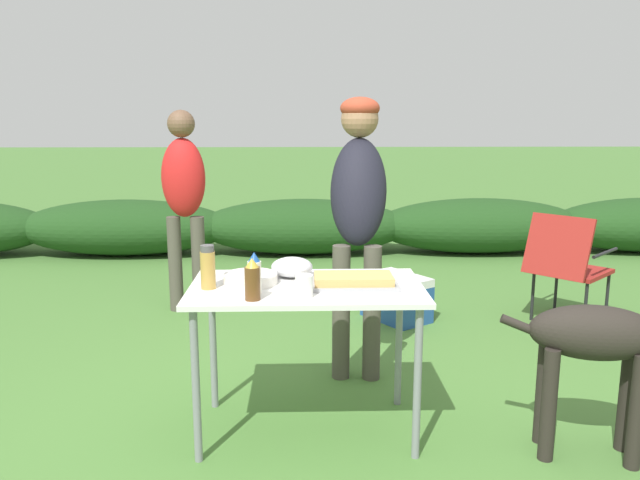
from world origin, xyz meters
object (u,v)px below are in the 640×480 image
object	(u,v)px
folding_table	(306,301)
dog	(606,344)
plate_stack	(251,279)
camp_chair_green_behind_table	(566,263)
spice_jar	(208,268)
paper_cup_stack	(304,286)
food_tray	(353,281)
mayo_bottle	(254,274)
cooler_box	(396,297)
mixing_bowl	(292,267)
beer_bottle	(252,280)
standing_person_in_navy_coat	(358,200)
standing_person_in_dark_puffer	(184,192)

from	to	relation	value
folding_table	dog	distance (m)	1.35
plate_stack	camp_chair_green_behind_table	size ratio (longest dim) A/B	0.31
spice_jar	camp_chair_green_behind_table	bearing A→B (deg)	34.08
paper_cup_stack	food_tray	bearing A→B (deg)	35.93
folding_table	mayo_bottle	bearing A→B (deg)	-150.18
folding_table	cooler_box	bearing A→B (deg)	67.78
mixing_bowl	beer_bottle	xyz separation A→B (m)	(-0.16, -0.40, 0.04)
mayo_bottle	standing_person_in_navy_coat	xyz separation A→B (m)	(0.54, 0.88, 0.22)
food_tray	dog	distance (m)	1.15
paper_cup_stack	beer_bottle	xyz separation A→B (m)	(-0.22, -0.04, 0.04)
spice_jar	standing_person_in_dark_puffer	xyz separation A→B (m)	(-0.48, 2.03, 0.11)
dog	beer_bottle	bearing A→B (deg)	-78.88
paper_cup_stack	spice_jar	size ratio (longest dim) A/B	0.49
plate_stack	paper_cup_stack	size ratio (longest dim) A/B	2.57
food_tray	beer_bottle	bearing A→B (deg)	-155.77
food_tray	mixing_bowl	distance (m)	0.35
dog	standing_person_in_dark_puffer	bearing A→B (deg)	-122.38
camp_chair_green_behind_table	cooler_box	distance (m)	1.28
food_tray	cooler_box	bearing A→B (deg)	74.57
beer_bottle	standing_person_in_navy_coat	bearing A→B (deg)	60.76
cooler_box	beer_bottle	bearing A→B (deg)	119.81
mixing_bowl	cooler_box	size ratio (longest dim) A/B	0.36
mixing_bowl	folding_table	bearing A→B (deg)	-67.65
folding_table	camp_chair_green_behind_table	bearing A→B (deg)	39.16
mayo_bottle	cooler_box	distance (m)	2.17
paper_cup_stack	camp_chair_green_behind_table	size ratio (longest dim) A/B	0.12
plate_stack	dog	xyz separation A→B (m)	(1.59, -0.32, -0.23)
mixing_bowl	mayo_bottle	size ratio (longest dim) A/B	1.08
folding_table	standing_person_in_navy_coat	distance (m)	0.89
plate_stack	dog	bearing A→B (deg)	-11.23
mixing_bowl	camp_chair_green_behind_table	bearing A→B (deg)	34.96
standing_person_in_navy_coat	plate_stack	bearing A→B (deg)	-122.69
mayo_bottle	dog	world-z (taller)	mayo_bottle
mixing_bowl	plate_stack	bearing A→B (deg)	-145.96
paper_cup_stack	mayo_bottle	size ratio (longest dim) A/B	0.52
spice_jar	standing_person_in_navy_coat	world-z (taller)	standing_person_in_navy_coat
mayo_bottle	beer_bottle	distance (m)	0.10
plate_stack	spice_jar	world-z (taller)	spice_jar
plate_stack	folding_table	bearing A→B (deg)	-8.70
spice_jar	camp_chair_green_behind_table	world-z (taller)	spice_jar
beer_bottle	spice_jar	world-z (taller)	spice_jar
food_tray	dog	world-z (taller)	food_tray
standing_person_in_dark_puffer	cooler_box	size ratio (longest dim) A/B	2.73
folding_table	paper_cup_stack	bearing A→B (deg)	-93.63
spice_jar	standing_person_in_dark_puffer	distance (m)	2.09
food_tray	plate_stack	xyz separation A→B (m)	(-0.49, 0.07, -0.00)
paper_cup_stack	spice_jar	distance (m)	0.47
cooler_box	spice_jar	bearing A→B (deg)	112.16
mayo_bottle	standing_person_in_navy_coat	bearing A→B (deg)	58.24
plate_stack	standing_person_in_dark_puffer	bearing A→B (deg)	108.89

